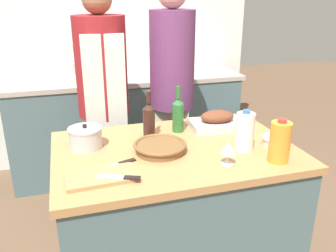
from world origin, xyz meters
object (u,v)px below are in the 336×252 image
(mixing_bowl, at_px, (275,140))
(person_cook_aproned, at_px, (103,98))
(roasting_pan, at_px, (217,122))
(wicker_basket, at_px, (160,147))
(wine_glass_left, at_px, (228,148))
(cutting_board, at_px, (101,177))
(wine_bottle_green, at_px, (149,119))
(stand_mixer, at_px, (77,65))
(stock_pot, at_px, (86,138))
(milk_jug, at_px, (245,131))
(knife_chef, at_px, (115,165))
(wine_bottle_dark, at_px, (178,114))
(juice_jug, at_px, (280,142))
(knife_paring, at_px, (120,177))
(person_cook_guest, at_px, (172,89))
(condiment_bottle_short, at_px, (182,62))
(condiment_bottle_tall, at_px, (162,64))

(mixing_bowl, height_order, person_cook_aproned, person_cook_aproned)
(roasting_pan, relative_size, wicker_basket, 1.20)
(wine_glass_left, bearing_deg, cutting_board, 177.06)
(wine_bottle_green, distance_m, stand_mixer, 1.33)
(wicker_basket, bearing_deg, stock_pot, 155.23)
(milk_jug, relative_size, knife_chef, 0.95)
(wine_bottle_dark, xyz_separation_m, knife_chef, (-0.43, -0.35, -0.11))
(wine_bottle_green, height_order, knife_chef, wine_bottle_green)
(person_cook_aproned, bearing_deg, mixing_bowl, -48.10)
(knife_chef, bearing_deg, mixing_bowl, -0.68)
(juice_jug, bearing_deg, knife_paring, 178.64)
(milk_jug, bearing_deg, knife_chef, 179.59)
(juice_jug, relative_size, stand_mixer, 0.69)
(person_cook_guest, bearing_deg, condiment_bottle_short, 87.31)
(wicker_basket, xyz_separation_m, milk_jug, (0.44, -0.10, 0.08))
(cutting_board, bearing_deg, stock_pot, 95.64)
(mixing_bowl, relative_size, milk_jug, 0.66)
(condiment_bottle_short, xyz_separation_m, person_cook_guest, (-0.36, -0.83, -0.03))
(wicker_basket, height_order, juice_jug, juice_jug)
(roasting_pan, xyz_separation_m, wine_bottle_green, (-0.43, -0.01, 0.06))
(stock_pot, relative_size, stand_mixer, 0.56)
(stock_pot, distance_m, condiment_bottle_tall, 1.59)
(wicker_basket, xyz_separation_m, wine_bottle_dark, (0.18, 0.26, 0.08))
(wine_bottle_dark, bearing_deg, stand_mixer, 112.27)
(condiment_bottle_short, bearing_deg, stand_mixer, -171.90)
(roasting_pan, bearing_deg, condiment_bottle_short, 79.88)
(knife_chef, bearing_deg, knife_paring, -90.39)
(cutting_board, height_order, wine_bottle_dark, wine_bottle_dark)
(wine_bottle_green, relative_size, condiment_bottle_tall, 1.29)
(roasting_pan, distance_m, condiment_bottle_short, 1.44)
(roasting_pan, relative_size, knife_chef, 1.45)
(juice_jug, bearing_deg, stock_pot, 153.82)
(stock_pot, relative_size, person_cook_aproned, 0.11)
(milk_jug, distance_m, stand_mixer, 1.78)
(condiment_bottle_tall, distance_m, condiment_bottle_short, 0.27)
(stock_pot, height_order, wine_bottle_green, wine_bottle_green)
(cutting_board, relative_size, condiment_bottle_short, 1.89)
(wicker_basket, height_order, milk_jug, milk_jug)
(condiment_bottle_tall, xyz_separation_m, person_cook_aproned, (-0.64, -0.71, -0.08))
(cutting_board, height_order, knife_chef, cutting_board)
(stock_pot, distance_m, condiment_bottle_short, 1.82)
(wine_bottle_green, xyz_separation_m, condiment_bottle_short, (0.69, 1.43, 0.04))
(wine_bottle_green, height_order, person_cook_guest, person_cook_guest)
(milk_jug, relative_size, person_cook_aproned, 0.13)
(cutting_board, xyz_separation_m, condiment_bottle_short, (1.01, 1.86, 0.14))
(wine_bottle_dark, xyz_separation_m, condiment_bottle_tall, (0.26, 1.28, 0.05))
(roasting_pan, distance_m, wine_glass_left, 0.50)
(wine_glass_left, xyz_separation_m, condiment_bottle_tall, (0.17, 1.77, 0.08))
(stock_pot, xyz_separation_m, condiment_bottle_tall, (0.81, 1.36, 0.11))
(person_cook_guest, bearing_deg, wine_bottle_dark, -82.70)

